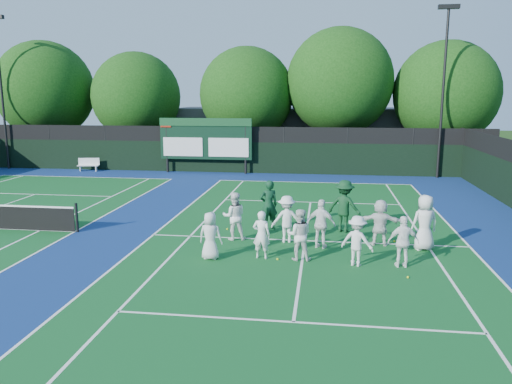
# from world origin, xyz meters

# --- Properties ---
(ground) EXTENTS (120.00, 120.00, 0.00)m
(ground) POSITION_xyz_m (0.00, 0.00, 0.00)
(ground) COLOR #1A390F
(ground) RESTS_ON ground
(court_apron) EXTENTS (34.00, 32.00, 0.01)m
(court_apron) POSITION_xyz_m (-6.00, 1.00, 0.00)
(court_apron) COLOR navy
(court_apron) RESTS_ON ground
(near_court) EXTENTS (11.05, 23.85, 0.01)m
(near_court) POSITION_xyz_m (0.00, 1.00, 0.01)
(near_court) COLOR #115320
(near_court) RESTS_ON ground
(back_fence) EXTENTS (34.00, 0.08, 3.00)m
(back_fence) POSITION_xyz_m (-6.00, 16.00, 1.36)
(back_fence) COLOR black
(back_fence) RESTS_ON ground
(scoreboard) EXTENTS (6.00, 0.21, 3.55)m
(scoreboard) POSITION_xyz_m (-7.01, 15.59, 2.19)
(scoreboard) COLOR black
(scoreboard) RESTS_ON ground
(clubhouse) EXTENTS (18.00, 6.00, 4.00)m
(clubhouse) POSITION_xyz_m (-2.00, 24.00, 2.00)
(clubhouse) COLOR #55555A
(clubhouse) RESTS_ON ground
(light_pole_left) EXTENTS (1.20, 0.30, 10.12)m
(light_pole_left) POSITION_xyz_m (-21.00, 15.70, 6.30)
(light_pole_left) COLOR black
(light_pole_left) RESTS_ON ground
(light_pole_right) EXTENTS (1.20, 0.30, 10.12)m
(light_pole_right) POSITION_xyz_m (7.50, 15.70, 6.30)
(light_pole_right) COLOR black
(light_pole_right) RESTS_ON ground
(bench) EXTENTS (1.42, 0.63, 0.87)m
(bench) POSITION_xyz_m (-14.98, 15.36, 0.47)
(bench) COLOR white
(bench) RESTS_ON ground
(tree_a) EXTENTS (7.16, 7.16, 8.94)m
(tree_a) POSITION_xyz_m (-19.96, 19.58, 5.18)
(tree_a) COLOR black
(tree_a) RESTS_ON ground
(tree_b) EXTENTS (6.37, 6.37, 8.07)m
(tree_b) POSITION_xyz_m (-12.89, 19.58, 4.72)
(tree_b) COLOR black
(tree_b) RESTS_ON ground
(tree_c) EXTENTS (6.58, 6.58, 8.35)m
(tree_c) POSITION_xyz_m (-4.78, 19.58, 4.88)
(tree_c) COLOR black
(tree_c) RESTS_ON ground
(tree_d) EXTENTS (7.28, 7.28, 9.53)m
(tree_d) POSITION_xyz_m (1.66, 19.58, 5.70)
(tree_d) COLOR black
(tree_d) RESTS_ON ground
(tree_e) EXTENTS (6.93, 6.93, 8.57)m
(tree_e) POSITION_xyz_m (8.68, 19.58, 4.93)
(tree_e) COLOR black
(tree_e) RESTS_ON ground
(tennis_ball_0) EXTENTS (0.07, 0.07, 0.07)m
(tennis_ball_0) POSITION_xyz_m (-0.76, -1.18, 0.03)
(tennis_ball_0) COLOR #CEE11A
(tennis_ball_0) RESTS_ON ground
(tennis_ball_1) EXTENTS (0.07, 0.07, 0.07)m
(tennis_ball_1) POSITION_xyz_m (3.73, 2.91, 0.03)
(tennis_ball_1) COLOR #CEE11A
(tennis_ball_1) RESTS_ON ground
(tennis_ball_2) EXTENTS (0.07, 0.07, 0.07)m
(tennis_ball_2) POSITION_xyz_m (2.97, -2.24, 0.03)
(tennis_ball_2) COLOR #CEE11A
(tennis_ball_2) RESTS_ON ground
(tennis_ball_3) EXTENTS (0.07, 0.07, 0.07)m
(tennis_ball_3) POSITION_xyz_m (-2.96, 2.05, 0.03)
(tennis_ball_3) COLOR #CEE11A
(tennis_ball_3) RESTS_ON ground
(tennis_ball_4) EXTENTS (0.07, 0.07, 0.07)m
(tennis_ball_4) POSITION_xyz_m (-0.72, 4.45, 0.03)
(tennis_ball_4) COLOR #CEE11A
(tennis_ball_4) RESTS_ON ground
(tennis_ball_5) EXTENTS (0.07, 0.07, 0.07)m
(tennis_ball_5) POSITION_xyz_m (3.06, 1.28, 0.03)
(tennis_ball_5) COLOR #CEE11A
(tennis_ball_5) RESTS_ON ground
(player_front_0) EXTENTS (0.77, 0.54, 1.49)m
(player_front_0) POSITION_xyz_m (-2.82, -1.35, 0.75)
(player_front_0) COLOR silver
(player_front_0) RESTS_ON ground
(player_front_1) EXTENTS (0.59, 0.43, 1.52)m
(player_front_1) POSITION_xyz_m (-1.27, -1.07, 0.76)
(player_front_1) COLOR white
(player_front_1) RESTS_ON ground
(player_front_2) EXTENTS (0.78, 0.61, 1.60)m
(player_front_2) POSITION_xyz_m (-0.11, -1.05, 0.80)
(player_front_2) COLOR silver
(player_front_2) RESTS_ON ground
(player_front_3) EXTENTS (1.12, 0.90, 1.52)m
(player_front_3) POSITION_xyz_m (1.61, -1.34, 0.76)
(player_front_3) COLOR silver
(player_front_3) RESTS_ON ground
(player_front_4) EXTENTS (0.94, 0.46, 1.55)m
(player_front_4) POSITION_xyz_m (2.94, -1.30, 0.77)
(player_front_4) COLOR white
(player_front_4) RESTS_ON ground
(player_back_0) EXTENTS (0.93, 0.79, 1.69)m
(player_back_0) POSITION_xyz_m (-2.47, 0.83, 0.85)
(player_back_0) COLOR white
(player_back_0) RESTS_ON ground
(player_back_1) EXTENTS (1.16, 0.81, 1.63)m
(player_back_1) POSITION_xyz_m (-0.63, 0.78, 0.82)
(player_back_1) COLOR white
(player_back_1) RESTS_ON ground
(player_back_2) EXTENTS (1.04, 0.70, 1.65)m
(player_back_2) POSITION_xyz_m (0.55, 0.26, 0.82)
(player_back_2) COLOR white
(player_back_2) RESTS_ON ground
(player_back_3) EXTENTS (1.51, 0.60, 1.59)m
(player_back_3) POSITION_xyz_m (2.50, 0.85, 0.79)
(player_back_3) COLOR silver
(player_back_3) RESTS_ON ground
(player_back_4) EXTENTS (1.03, 0.83, 1.84)m
(player_back_4) POSITION_xyz_m (3.88, 0.52, 0.92)
(player_back_4) COLOR silver
(player_back_4) RESTS_ON ground
(coach_left) EXTENTS (0.81, 0.69, 1.89)m
(coach_left) POSITION_xyz_m (-1.43, 2.32, 0.95)
(coach_left) COLOR #0F3720
(coach_left) RESTS_ON ground
(coach_right) EXTENTS (1.43, 1.11, 1.95)m
(coach_right) POSITION_xyz_m (1.37, 2.38, 0.97)
(coach_right) COLOR #0F381B
(coach_right) RESTS_ON ground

